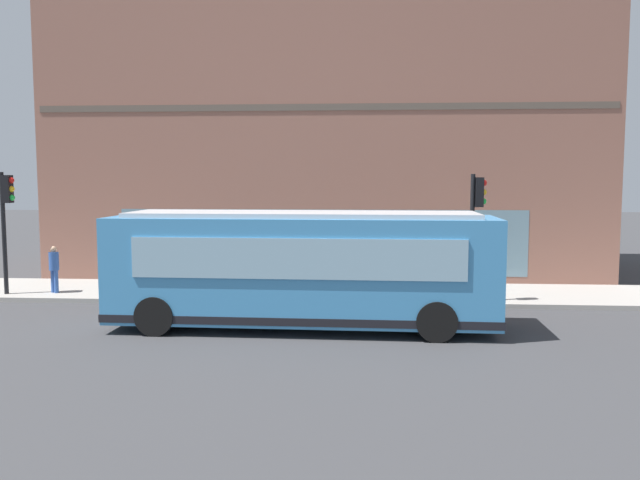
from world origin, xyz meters
The scene contains 12 objects.
ground centered at (0.00, 0.00, 0.00)m, with size 120.00×120.00×0.00m, color #38383A.
sidewalk_curb centered at (4.56, 0.00, 0.07)m, with size 3.91×40.00×0.15m, color #9E9991.
building_corner centered at (11.07, 0.00, 5.88)m, with size 9.18×21.26×11.77m.
city_bus_nearside centered at (-0.30, 0.04, 1.55)m, with size 2.77×10.09×3.07m.
traffic_light_near_corner centered at (2.96, -4.99, 2.88)m, with size 0.32×0.49×3.92m.
traffic_light_down_block centered at (3.27, 10.04, 2.93)m, with size 0.32×0.49×3.99m.
fire_hydrant centered at (5.37, -4.80, 0.51)m, with size 0.35×0.35×0.74m.
pedestrian_near_hydrant centered at (3.59, 8.67, 1.04)m, with size 0.32×0.32×1.56m.
pedestrian_walking_along_curb centered at (4.76, -3.55, 1.03)m, with size 0.32×0.32×1.55m.
pedestrian_near_building_entrance centered at (4.88, 4.43, 1.11)m, with size 0.32×0.32×1.68m.
pedestrian_by_light_pole centered at (4.67, 1.36, 1.09)m, with size 0.32×0.32×1.64m.
newspaper_vending_box centered at (3.61, -2.91, 0.60)m, with size 0.44×0.43×0.90m.
Camera 1 is at (-17.19, -1.61, 3.96)m, focal length 36.69 mm.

